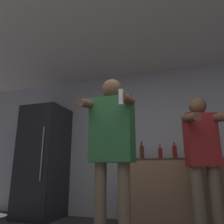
{
  "coord_description": "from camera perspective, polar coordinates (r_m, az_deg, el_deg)",
  "views": [
    {
      "loc": [
        0.54,
        -1.11,
        0.8
      ],
      "look_at": [
        -0.12,
        0.95,
        1.37
      ],
      "focal_mm": 35.0,
      "sensor_mm": 36.0,
      "label": 1
    }
  ],
  "objects": [
    {
      "name": "wall_back",
      "position": [
        3.88,
        9.88,
        -7.49
      ],
      "size": [
        7.0,
        0.06,
        2.55
      ],
      "color": "#B2B7BC",
      "rests_on": "ground_plane"
    },
    {
      "name": "ceiling_slab",
      "position": [
        3.07,
        4.77,
        20.67
      ],
      "size": [
        7.0,
        3.19,
        0.05
      ],
      "color": "silver",
      "rests_on": "wall_back"
    },
    {
      "name": "refrigerator",
      "position": [
        4.18,
        -17.5,
        -11.9
      ],
      "size": [
        0.71,
        0.74,
        1.92
      ],
      "color": "#262628",
      "rests_on": "ground_plane"
    },
    {
      "name": "counter",
      "position": [
        3.48,
        18.86,
        -19.36
      ],
      "size": [
        1.65,
        0.65,
        0.95
      ],
      "color": "#997551",
      "rests_on": "ground_plane"
    },
    {
      "name": "bottle_amber_bourbon",
      "position": [
        3.58,
        12.52,
        -10.53
      ],
      "size": [
        0.06,
        0.06,
        0.25
      ],
      "color": "maroon",
      "rests_on": "counter"
    },
    {
      "name": "bottle_dark_rum",
      "position": [
        3.57,
        16.07,
        -9.97
      ],
      "size": [
        0.07,
        0.07,
        0.28
      ],
      "color": "maroon",
      "rests_on": "counter"
    },
    {
      "name": "bottle_green_wine",
      "position": [
        3.62,
        7.8,
        -10.41
      ],
      "size": [
        0.07,
        0.07,
        0.29
      ],
      "color": "#563314",
      "rests_on": "counter"
    },
    {
      "name": "person_woman_foreground",
      "position": [
        2.17,
        -0.06,
        -8.06
      ],
      "size": [
        0.51,
        0.45,
        1.72
      ],
      "color": "#75664C",
      "rests_on": "ground_plane"
    },
    {
      "name": "person_man_side",
      "position": [
        2.79,
        22.74,
        -10.69
      ],
      "size": [
        0.54,
        0.57,
        1.66
      ],
      "color": "#75664C",
      "rests_on": "ground_plane"
    }
  ]
}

